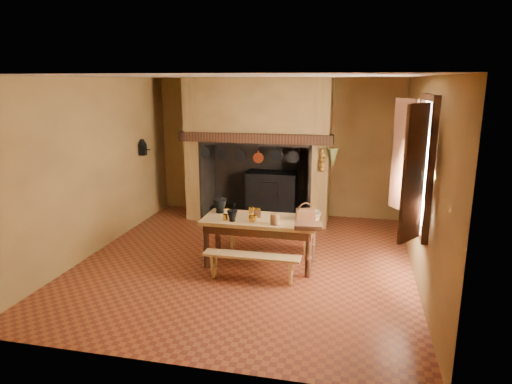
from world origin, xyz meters
The scene contains 28 objects.
floor centered at (0.00, 0.00, 0.00)m, with size 5.50×5.50×0.00m, color brown.
ceiling centered at (0.00, 0.00, 2.80)m, with size 5.50×5.50×0.00m, color silver.
back_wall centered at (0.00, 2.75, 1.40)m, with size 5.00×0.02×2.80m, color olive.
wall_left centered at (-2.50, 0.00, 1.40)m, with size 0.02×5.50×2.80m, color olive.
wall_right centered at (2.50, 0.00, 1.40)m, with size 0.02×5.50×2.80m, color olive.
wall_front centered at (0.00, -2.75, 1.40)m, with size 5.00×0.02×2.80m, color olive.
chimney_breast centered at (-0.30, 2.31, 1.81)m, with size 2.95×0.96×2.80m.
iron_range centered at (-0.04, 2.45, 0.48)m, with size 1.12×0.55×1.60m.
hearth_pans centered at (-1.05, 2.22, 0.09)m, with size 0.51×0.62×0.20m.
hanging_pans centered at (-0.34, 1.81, 1.36)m, with size 1.92×0.29×0.27m.
onion_string centered at (1.00, 1.79, 1.33)m, with size 0.12×0.10×0.46m, color #98601C, non-canonical shape.
herb_bunch centered at (1.18, 1.79, 1.38)m, with size 0.20×0.20×0.35m, color brown.
window centered at (2.35, -0.40, 1.70)m, with size 0.39×1.75×1.76m.
wall_coffee_mill centered at (-2.42, 1.55, 1.52)m, with size 0.23×0.16×0.31m.
work_table centered at (0.25, -0.09, 0.62)m, with size 1.71×0.76×0.74m.
bench_front centered at (0.25, -0.67, 0.29)m, with size 1.36×0.24×0.38m.
bench_back centered at (0.25, 0.55, 0.32)m, with size 1.52×0.27×0.43m.
mortar_large centered at (-0.43, 0.08, 0.86)m, with size 0.22×0.22×0.37m.
mortar_small centered at (-0.13, -0.31, 0.83)m, with size 0.16×0.16×0.27m.
coffee_grinder centered at (0.18, -0.03, 0.80)m, with size 0.16×0.13×0.17m.
brass_mug_a centered at (-0.24, -0.27, 0.78)m, with size 0.08×0.08×0.09m, color gold.
brass_mug_b centered at (0.06, 0.15, 0.79)m, with size 0.09×0.09×0.10m, color gold.
mixing_bowl centered at (0.96, 0.11, 0.78)m, with size 0.34×0.34×0.08m, color #B2A889.
stoneware_crock centered at (0.51, -0.33, 0.82)m, with size 0.13×0.13×0.16m, color brown.
glass_jar centered at (1.00, -0.01, 0.81)m, with size 0.08×0.08×0.14m, color beige.
wicker_basket centered at (0.91, -0.01, 0.82)m, with size 0.31×0.25×0.26m.
wooden_tray centered at (0.99, -0.39, 0.77)m, with size 0.38×0.27×0.06m, color #3B1E12.
brass_cup centered at (0.17, -0.28, 0.79)m, with size 0.12×0.12×0.10m, color gold.
Camera 1 is at (1.60, -6.46, 2.74)m, focal length 32.00 mm.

